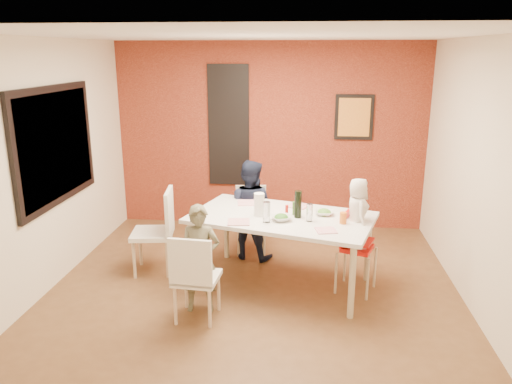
# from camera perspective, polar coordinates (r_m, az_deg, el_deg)

# --- Properties ---
(ground) EXTENTS (4.50, 4.50, 0.00)m
(ground) POSITION_cam_1_polar(r_m,az_deg,el_deg) (5.62, -0.32, -11.20)
(ground) COLOR brown
(ground) RESTS_ON ground
(ceiling) EXTENTS (4.50, 4.50, 0.02)m
(ceiling) POSITION_cam_1_polar(r_m,az_deg,el_deg) (5.01, -0.37, 17.49)
(ceiling) COLOR white
(ceiling) RESTS_ON wall_back
(wall_back) EXTENTS (4.50, 0.02, 2.70)m
(wall_back) POSITION_cam_1_polar(r_m,az_deg,el_deg) (7.35, 1.58, 6.38)
(wall_back) COLOR beige
(wall_back) RESTS_ON ground
(wall_front) EXTENTS (4.50, 0.02, 2.70)m
(wall_front) POSITION_cam_1_polar(r_m,az_deg,el_deg) (3.03, -5.02, -7.62)
(wall_front) COLOR beige
(wall_front) RESTS_ON ground
(wall_left) EXTENTS (0.02, 4.50, 2.70)m
(wall_left) POSITION_cam_1_polar(r_m,az_deg,el_deg) (5.84, -22.90, 2.66)
(wall_left) COLOR beige
(wall_left) RESTS_ON ground
(wall_right) EXTENTS (0.02, 4.50, 2.70)m
(wall_right) POSITION_cam_1_polar(r_m,az_deg,el_deg) (5.40, 24.15, 1.53)
(wall_right) COLOR beige
(wall_right) RESTS_ON ground
(brick_accent_wall) EXTENTS (4.50, 0.02, 2.70)m
(brick_accent_wall) POSITION_cam_1_polar(r_m,az_deg,el_deg) (7.33, 1.57, 6.36)
(brick_accent_wall) COLOR maroon
(brick_accent_wall) RESTS_ON ground
(picture_window_frame) EXTENTS (0.05, 1.70, 1.30)m
(picture_window_frame) POSITION_cam_1_polar(r_m,az_deg,el_deg) (5.96, -21.95, 4.97)
(picture_window_frame) COLOR black
(picture_window_frame) RESTS_ON wall_left
(picture_window_pane) EXTENTS (0.02, 1.55, 1.15)m
(picture_window_pane) POSITION_cam_1_polar(r_m,az_deg,el_deg) (5.95, -21.82, 4.97)
(picture_window_pane) COLOR black
(picture_window_pane) RESTS_ON wall_left
(glassblock_strip) EXTENTS (0.55, 0.03, 1.70)m
(glassblock_strip) POSITION_cam_1_polar(r_m,az_deg,el_deg) (7.36, -3.14, 7.56)
(glassblock_strip) COLOR white
(glassblock_strip) RESTS_ON wall_back
(glassblock_surround) EXTENTS (0.60, 0.03, 1.76)m
(glassblock_surround) POSITION_cam_1_polar(r_m,az_deg,el_deg) (7.36, -3.14, 7.56)
(glassblock_surround) COLOR black
(glassblock_surround) RESTS_ON wall_back
(art_print_frame) EXTENTS (0.54, 0.03, 0.64)m
(art_print_frame) POSITION_cam_1_polar(r_m,az_deg,el_deg) (7.27, 11.14, 8.39)
(art_print_frame) COLOR black
(art_print_frame) RESTS_ON wall_back
(art_print_canvas) EXTENTS (0.44, 0.01, 0.54)m
(art_print_canvas) POSITION_cam_1_polar(r_m,az_deg,el_deg) (7.26, 11.15, 8.37)
(art_print_canvas) COLOR gold
(art_print_canvas) RESTS_ON wall_back
(dining_table) EXTENTS (2.18, 1.58, 0.81)m
(dining_table) POSITION_cam_1_polar(r_m,az_deg,el_deg) (5.50, 2.93, -3.43)
(dining_table) COLOR white
(dining_table) RESTS_ON ground
(chair_near) EXTENTS (0.45, 0.45, 0.90)m
(chair_near) POSITION_cam_1_polar(r_m,az_deg,el_deg) (4.85, -7.09, -9.32)
(chair_near) COLOR white
(chair_near) RESTS_ON ground
(chair_far) EXTENTS (0.44, 0.44, 0.86)m
(chair_far) POSITION_cam_1_polar(r_m,az_deg,el_deg) (6.54, -0.57, -2.68)
(chair_far) COLOR silver
(chair_far) RESTS_ON ground
(chair_left) EXTENTS (0.53, 0.53, 1.01)m
(chair_left) POSITION_cam_1_polar(r_m,az_deg,el_deg) (5.98, -10.96, -3.90)
(chair_left) COLOR white
(chair_left) RESTS_ON ground
(high_chair) EXTENTS (0.47, 0.47, 0.88)m
(high_chair) POSITION_cam_1_polar(r_m,az_deg,el_deg) (5.53, 11.08, -5.93)
(high_chair) COLOR red
(high_chair) RESTS_ON ground
(child_near) EXTENTS (0.42, 0.29, 1.11)m
(child_near) POSITION_cam_1_polar(r_m,az_deg,el_deg) (5.04, -6.43, -7.62)
(child_near) COLOR brown
(child_near) RESTS_ON ground
(child_far) EXTENTS (0.72, 0.63, 1.27)m
(child_far) POSITION_cam_1_polar(r_m,az_deg,el_deg) (6.26, -0.73, -2.02)
(child_far) COLOR black
(child_far) RESTS_ON ground
(toddler) EXTENTS (0.30, 0.41, 0.75)m
(toddler) POSITION_cam_1_polar(r_m,az_deg,el_deg) (5.40, 11.49, -2.36)
(toddler) COLOR beige
(toddler) RESTS_ON high_chair
(plate_near_left) EXTENTS (0.25, 0.25, 0.01)m
(plate_near_left) POSITION_cam_1_polar(r_m,az_deg,el_deg) (5.26, -1.99, -3.44)
(plate_near_left) COLOR silver
(plate_near_left) RESTS_ON dining_table
(plate_far_mid) EXTENTS (0.27, 0.27, 0.01)m
(plate_far_mid) POSITION_cam_1_polar(r_m,az_deg,el_deg) (5.82, 4.83, -1.58)
(plate_far_mid) COLOR white
(plate_far_mid) RESTS_ON dining_table
(plate_near_right) EXTENTS (0.24, 0.24, 0.01)m
(plate_near_right) POSITION_cam_1_polar(r_m,az_deg,el_deg) (5.07, 8.00, -4.36)
(plate_near_right) COLOR white
(plate_near_right) RESTS_ON dining_table
(plate_far_left) EXTENTS (0.28, 0.28, 0.01)m
(plate_far_left) POSITION_cam_1_polar(r_m,az_deg,el_deg) (5.92, -0.92, -1.22)
(plate_far_left) COLOR white
(plate_far_left) RESTS_ON dining_table
(salad_bowl_a) EXTENTS (0.28, 0.28, 0.05)m
(salad_bowl_a) POSITION_cam_1_polar(r_m,az_deg,el_deg) (5.32, 2.91, -2.99)
(salad_bowl_a) COLOR silver
(salad_bowl_a) RESTS_ON dining_table
(salad_bowl_b) EXTENTS (0.21, 0.21, 0.05)m
(salad_bowl_b) POSITION_cam_1_polar(r_m,az_deg,el_deg) (5.54, 7.81, -2.37)
(salad_bowl_b) COLOR silver
(salad_bowl_b) RESTS_ON dining_table
(wine_bottle) EXTENTS (0.08, 0.08, 0.30)m
(wine_bottle) POSITION_cam_1_polar(r_m,az_deg,el_deg) (5.39, 4.82, -1.41)
(wine_bottle) COLOR black
(wine_bottle) RESTS_ON dining_table
(wine_glass_a) EXTENTS (0.08, 0.08, 0.22)m
(wine_glass_a) POSITION_cam_1_polar(r_m,az_deg,el_deg) (5.24, 1.22, -2.30)
(wine_glass_a) COLOR silver
(wine_glass_a) RESTS_ON dining_table
(wine_glass_b) EXTENTS (0.07, 0.07, 0.19)m
(wine_glass_b) POSITION_cam_1_polar(r_m,az_deg,el_deg) (5.30, 6.12, -2.35)
(wine_glass_b) COLOR white
(wine_glass_b) RESTS_ON dining_table
(paper_towel_roll) EXTENTS (0.11, 0.11, 0.25)m
(paper_towel_roll) POSITION_cam_1_polar(r_m,az_deg,el_deg) (5.43, 0.36, -1.45)
(paper_towel_roll) COLOR white
(paper_towel_roll) RESTS_ON dining_table
(condiment_red) EXTENTS (0.03, 0.03, 0.13)m
(condiment_red) POSITION_cam_1_polar(r_m,az_deg,el_deg) (5.43, 3.53, -2.16)
(condiment_red) COLOR red
(condiment_red) RESTS_ON dining_table
(condiment_green) EXTENTS (0.04, 0.04, 0.15)m
(condiment_green) POSITION_cam_1_polar(r_m,az_deg,el_deg) (5.49, 4.38, -1.87)
(condiment_green) COLOR #366D24
(condiment_green) RESTS_ON dining_table
(condiment_brown) EXTENTS (0.04, 0.04, 0.15)m
(condiment_brown) POSITION_cam_1_polar(r_m,az_deg,el_deg) (5.48, 4.66, -1.91)
(condiment_brown) COLOR brown
(condiment_brown) RESTS_ON dining_table
(sippy_cup) EXTENTS (0.07, 0.07, 0.12)m
(sippy_cup) POSITION_cam_1_polar(r_m,az_deg,el_deg) (5.28, 9.92, -2.95)
(sippy_cup) COLOR orange
(sippy_cup) RESTS_ON dining_table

